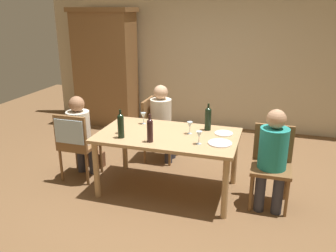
{
  "coord_description": "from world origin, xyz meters",
  "views": [
    {
      "loc": [
        1.15,
        -3.71,
        2.18
      ],
      "look_at": [
        0.0,
        0.0,
        0.85
      ],
      "focal_mm": 37.11,
      "sensor_mm": 36.0,
      "label": 1
    }
  ],
  "objects": [
    {
      "name": "person_man_bearded",
      "position": [
        1.21,
        -0.03,
        0.67
      ],
      "size": [
        0.32,
        0.36,
        1.16
      ],
      "rotation": [
        0.0,
        0.0,
        3.14
      ],
      "color": "#33333D",
      "rests_on": "ground_plane"
    },
    {
      "name": "rear_room_partition",
      "position": [
        0.0,
        2.68,
        1.35
      ],
      "size": [
        6.4,
        0.12,
        2.7
      ],
      "primitive_type": "cube",
      "color": "beige",
      "rests_on": "ground_plane"
    },
    {
      "name": "ground_plane",
      "position": [
        0.0,
        0.0,
        0.0
      ],
      "size": [
        10.0,
        10.0,
        0.0
      ],
      "primitive_type": "plane",
      "color": "brown"
    },
    {
      "name": "dinner_plate_host",
      "position": [
        0.64,
        -0.13,
        0.75
      ],
      "size": [
        0.27,
        0.27,
        0.01
      ],
      "primitive_type": "cylinder",
      "color": "white",
      "rests_on": "dining_table"
    },
    {
      "name": "dinner_plate_guest_left",
      "position": [
        0.64,
        0.2,
        0.75
      ],
      "size": [
        0.22,
        0.22,
        0.01
      ],
      "primitive_type": "cylinder",
      "color": "white",
      "rests_on": "dining_table"
    },
    {
      "name": "wine_bottle_dark_red",
      "position": [
        -0.12,
        -0.3,
        0.89
      ],
      "size": [
        0.07,
        0.07,
        0.32
      ],
      "color": "black",
      "rests_on": "dining_table"
    },
    {
      "name": "chair_left_end",
      "position": [
        -1.21,
        -0.12,
        0.59
      ],
      "size": [
        0.44,
        0.46,
        0.92
      ],
      "color": "brown",
      "rests_on": "ground_plane"
    },
    {
      "name": "person_man_guest",
      "position": [
        -1.21,
        0.03,
        0.65
      ],
      "size": [
        0.3,
        0.34,
        1.12
      ],
      "color": "#33333D",
      "rests_on": "ground_plane"
    },
    {
      "name": "handbag",
      "position": [
        -1.21,
        0.35,
        0.11
      ],
      "size": [
        0.29,
        0.14,
        0.22
      ],
      "primitive_type": "cube",
      "rotation": [
        0.0,
        0.0,
        -0.07
      ],
      "color": "brown",
      "rests_on": "ground_plane"
    },
    {
      "name": "wine_bottle_short_olive",
      "position": [
        0.42,
        0.28,
        0.9
      ],
      "size": [
        0.08,
        0.08,
        0.34
      ],
      "color": "black",
      "rests_on": "dining_table"
    },
    {
      "name": "chair_right_end",
      "position": [
        1.21,
        0.09,
        0.53
      ],
      "size": [
        0.44,
        0.44,
        0.92
      ],
      "rotation": [
        0.0,
        0.0,
        3.14
      ],
      "color": "brown",
      "rests_on": "ground_plane"
    },
    {
      "name": "wine_glass_near_right",
      "position": [
        -0.42,
        0.27,
        0.85
      ],
      "size": [
        0.07,
        0.07,
        0.15
      ],
      "color": "silver",
      "rests_on": "dining_table"
    },
    {
      "name": "wine_glass_near_left",
      "position": [
        0.42,
        -0.2,
        0.85
      ],
      "size": [
        0.07,
        0.07,
        0.15
      ],
      "color": "silver",
      "rests_on": "dining_table"
    },
    {
      "name": "armoire_cabinet",
      "position": [
        -1.93,
        2.23,
        1.1
      ],
      "size": [
        1.18,
        0.62,
        2.18
      ],
      "color": "brown",
      "rests_on": "ground_plane"
    },
    {
      "name": "wine_bottle_tall_green",
      "position": [
        -0.48,
        -0.28,
        0.9
      ],
      "size": [
        0.07,
        0.07,
        0.34
      ],
      "color": "black",
      "rests_on": "dining_table"
    },
    {
      "name": "chair_far_left",
      "position": [
        -0.46,
        0.86,
        0.53
      ],
      "size": [
        0.44,
        0.44,
        0.92
      ],
      "rotation": [
        0.0,
        0.0,
        -1.57
      ],
      "color": "brown",
      "rests_on": "ground_plane"
    },
    {
      "name": "person_woman_host",
      "position": [
        -0.35,
        0.86,
        0.66
      ],
      "size": [
        0.35,
        0.31,
        1.14
      ],
      "rotation": [
        0.0,
        0.0,
        -1.57
      ],
      "color": "#33333D",
      "rests_on": "ground_plane"
    },
    {
      "name": "wine_glass_far",
      "position": [
        0.24,
        0.09,
        0.85
      ],
      "size": [
        0.07,
        0.07,
        0.15
      ],
      "color": "silver",
      "rests_on": "dining_table"
    },
    {
      "name": "dining_table",
      "position": [
        0.0,
        0.0,
        0.66
      ],
      "size": [
        1.67,
        0.96,
        0.75
      ],
      "color": "tan",
      "rests_on": "ground_plane"
    },
    {
      "name": "wine_glass_centre",
      "position": [
        -0.55,
        -0.15,
        0.85
      ],
      "size": [
        0.07,
        0.07,
        0.15
      ],
      "color": "silver",
      "rests_on": "dining_table"
    }
  ]
}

